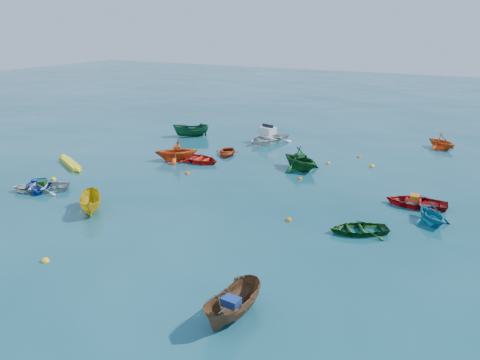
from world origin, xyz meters
The scene contains 30 objects.
ground centered at (0.00, 0.00, 0.00)m, with size 160.00×160.00×0.00m, color #093C48.
dinghy_blue_sw centered at (-10.80, -1.46, 0.00)m, with size 2.06×2.88×0.60m, color blue.
dinghy_white_near centered at (-10.47, -1.55, 0.00)m, with size 2.39×3.34×0.69m, color beige.
sampan_brown_mid centered at (6.39, -7.43, 0.00)m, with size 1.17×3.10×1.20m, color brown.
dinghy_orange_w centered at (-6.97, 7.89, 0.00)m, with size 2.70×3.13×1.65m, color #E04A15.
sampan_yellow_mid centered at (-5.22, -2.55, 0.00)m, with size 1.11×2.94×1.14m, color gold.
dinghy_green_e centered at (8.43, 1.66, 0.00)m, with size 2.07×2.89×0.60m, color #104616.
dinghy_cyan_se centered at (11.45, 4.61, 0.00)m, with size 1.98×2.29×1.21m, color teal.
dinghy_red_nw centered at (-5.21, 8.28, 0.00)m, with size 2.34×3.26×0.68m, color red.
dinghy_green_n centered at (2.08, 10.12, 0.00)m, with size 2.83×3.28×1.73m, color #124D1B.
dinghy_red_ne centered at (10.39, 6.71, 0.00)m, with size 2.37×3.31×0.69m, color #A30D0E.
dinghy_red_far centered at (-4.40, 11.04, 0.00)m, with size 1.89×2.64×0.55m, color #A72F0D.
dinghy_orange_far centered at (10.22, 20.95, 0.00)m, with size 2.27×2.63×1.38m, color #DA5314.
sampan_green_far centered at (-10.33, 14.88, 0.00)m, with size 1.21×3.21×1.24m, color #114B28.
kayak_yellow centered at (-12.84, 3.07, 0.00)m, with size 0.59×3.99×0.40m, color yellow, non-canonical shape.
motorboat_white centered at (-3.26, 16.16, 0.00)m, with size 3.06×4.28×1.49m, color silver.
tarp_green_a centered at (-10.39, -1.49, 0.50)m, with size 0.61×0.47×0.30m, color #0F3F16.
tarp_blue_a centered at (6.38, -7.58, 0.74)m, with size 0.60×0.45×0.29m, color navy.
tarp_orange_a centered at (-6.93, 7.92, 0.97)m, with size 0.61×0.47×0.30m, color #D64B15.
tarp_green_b centered at (1.99, 10.16, 1.00)m, with size 0.57×0.43×0.28m, color #134F22.
tarp_orange_b centered at (10.29, 6.70, 0.50)m, with size 0.64×0.48×0.31m, color orange.
buoy_ye_a centered at (-2.83, -7.72, 0.00)m, with size 0.36×0.36×0.36m, color yellow.
buoy_or_b centered at (4.82, 1.39, 0.00)m, with size 0.34×0.34×0.34m, color orange.
buoy_ye_b centered at (-11.47, 0.27, 0.00)m, with size 0.36×0.36×0.36m, color yellow.
buoy_or_c centered at (-4.38, 5.52, 0.00)m, with size 0.34×0.34×0.34m, color #FF5B0D.
buoy_ye_c centered at (3.40, 12.39, 0.00)m, with size 0.33×0.33×0.33m, color gold.
buoy_or_d centered at (2.87, 8.10, 0.00)m, with size 0.30×0.30×0.30m, color orange.
buoy_ye_d centered at (-3.90, 16.01, 0.00)m, with size 0.37×0.37×0.37m, color yellow.
buoy_or_e centered at (4.96, 15.19, 0.00)m, with size 0.32×0.32×0.32m, color orange.
buoy_ye_e centered at (6.43, 13.12, 0.00)m, with size 0.39×0.39×0.39m, color yellow.
Camera 1 is at (13.21, -19.71, 9.90)m, focal length 35.00 mm.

